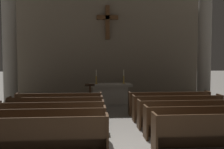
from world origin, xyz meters
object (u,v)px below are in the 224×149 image
Objects in this scene: column_left_second at (9,35)px; altar at (110,93)px; candlestick_left at (96,79)px; column_right_second at (205,37)px; pew_left_row_2 at (46,124)px; pew_left_row_1 at (38,135)px; pew_left_row_4 at (56,110)px; lectern at (90,96)px; pew_right_row_3 at (188,114)px; pew_left_row_5 at (59,104)px; pew_right_row_5 at (169,103)px; pew_left_row_3 at (52,116)px; pew_right_row_1 at (219,131)px; candlestick_right at (124,79)px; pew_right_row_2 at (201,121)px; pew_right_row_4 at (177,108)px.

column_left_second is 3.18× the size of altar.
column_left_second is at bearing -179.25° from candlestick_left.
column_left_second is 1.00× the size of column_right_second.
pew_left_row_2 is 4.64× the size of candlestick_left.
pew_left_row_2 is at bearing -110.63° from altar.
pew_left_row_1 and pew_left_row_4 have the same top height.
pew_left_row_4 is 0.47× the size of column_left_second.
pew_left_row_1 is 0.47× the size of column_right_second.
lectern reaches higher than pew_left_row_4.
altar is (-2.22, 4.85, 0.06)m from pew_right_row_3.
candlestick_left is at bearing 61.50° from pew_left_row_5.
pew_left_row_1 is at bearing -90.00° from pew_left_row_2.
pew_left_row_3 is at bearing -155.03° from pew_right_row_5.
pew_right_row_1 is at bearing -67.15° from candlestick_left.
pew_right_row_5 is 3.27m from candlestick_right.
pew_left_row_4 is 2.89m from lectern.
pew_right_row_2 is 1.00× the size of pew_right_row_4.
altar is at bearing 179.36° from column_right_second.
pew_left_row_5 is 4.64× the size of candlestick_right.
altar is (-2.22, 5.89, 0.06)m from pew_right_row_2.
pew_left_row_5 and pew_right_row_5 have the same top height.
pew_left_row_2 is at bearing -140.64° from column_right_second.
pew_right_row_4 is (0.00, 3.09, 0.00)m from pew_right_row_1.
pew_left_row_2 is at bearing -90.00° from pew_left_row_3.
pew_left_row_2 is at bearing -166.89° from pew_right_row_3.
pew_right_row_1 is (4.43, -4.13, 0.00)m from pew_left_row_5.
pew_left_row_5 and pew_right_row_2 have the same top height.
pew_left_row_1 and pew_left_row_3 have the same top height.
candlestick_left reaches higher than pew_right_row_4.
pew_right_row_4 is 4.16m from lectern.
column_left_second is (-7.11, 2.74, 2.94)m from pew_right_row_5.
pew_left_row_3 is 4.64× the size of candlestick_right.
candlestick_left is at bearing 75.56° from pew_left_row_2.
pew_left_row_5 and pew_right_row_3 have the same top height.
column_left_second is 4.96m from lectern.
lectern is (-1.71, -1.20, -0.69)m from candlestick_right.
pew_right_row_2 is at bearing -114.67° from column_right_second.
column_left_second is at bearing 114.67° from pew_left_row_2.
pew_right_row_2 is 6.13m from candlestick_right.
pew_left_row_2 is 2.06m from pew_left_row_4.
lectern reaches higher than pew_left_row_2.
altar reaches higher than pew_left_row_5.
candlestick_right reaches higher than pew_left_row_1.
pew_right_row_1 is 4.13m from pew_right_row_5.
lectern is (3.88, -1.15, -2.87)m from column_left_second.
candlestick_right is at bearing 104.44° from pew_right_row_2.
pew_left_row_4 is at bearing -90.00° from pew_left_row_5.
candlestick_left is at bearing 112.85° from pew_right_row_1.
column_right_second is at bearing 39.36° from pew_left_row_2.
pew_left_row_5 is at bearing -128.44° from altar.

